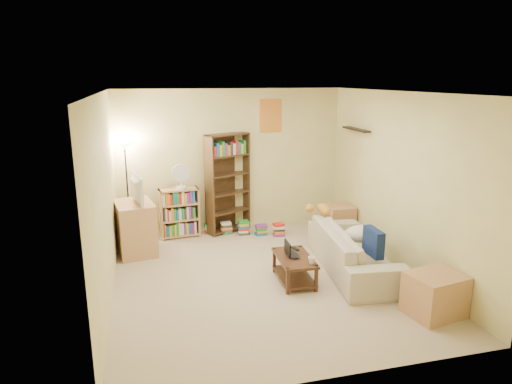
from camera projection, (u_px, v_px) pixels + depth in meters
room at (265, 162)px, 5.90m from camera, size 4.50×4.54×2.52m
sofa at (354, 250)px, 6.47m from camera, size 2.26×1.29×0.61m
navy_pillow at (373, 242)px, 5.99m from camera, size 0.13×0.40×0.36m
cream_blanket at (363, 234)px, 6.49m from camera, size 0.56×0.40×0.24m
tabby_cat at (321, 209)px, 7.11m from camera, size 0.48×0.21×0.16m
coffee_table at (294, 266)px, 6.12m from camera, size 0.48×0.82×0.36m
laptop at (296, 254)px, 6.15m from camera, size 0.34×0.23×0.03m
laptop_screen at (288, 248)px, 6.10m from camera, size 0.02×0.27×0.18m
mug at (312, 260)px, 5.85m from camera, size 0.13×0.13×0.09m
tv_remote at (295, 248)px, 6.36m from camera, size 0.08×0.15×0.02m
tv_stand at (135, 228)px, 7.09m from camera, size 0.66×0.84×0.81m
television at (133, 189)px, 6.94m from camera, size 0.78×0.34×0.43m
tall_bookshelf at (228, 181)px, 7.97m from camera, size 0.83×0.57×1.75m
short_bookshelf at (179, 213)px, 7.82m from camera, size 0.69×0.34×0.85m
desk_fan at (181, 176)px, 7.63m from camera, size 0.30×0.17×0.43m
floor_lamp at (126, 163)px, 7.47m from camera, size 0.28×0.28×1.66m
side_table at (338, 220)px, 7.94m from camera, size 0.48×0.48×0.53m
end_cabinet at (435, 295)px, 5.26m from camera, size 0.68×0.60×0.50m
book_stacks at (245, 229)px, 8.00m from camera, size 1.35×0.61×0.24m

